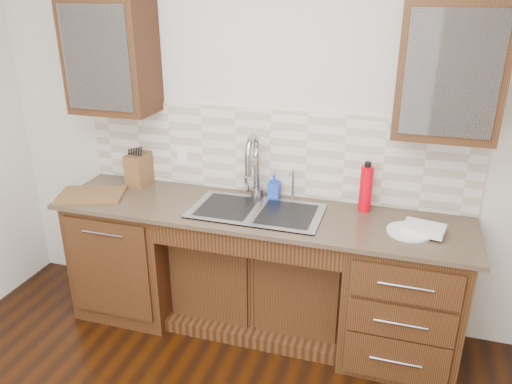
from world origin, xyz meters
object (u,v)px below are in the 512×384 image
(knife_block, at_px, (139,169))
(cutting_board, at_px, (91,195))
(soap_bottle, at_px, (274,186))
(plate, at_px, (409,232))
(water_bottle, at_px, (366,189))

(knife_block, distance_m, cutting_board, 0.39)
(soap_bottle, distance_m, plate, 0.94)
(water_bottle, relative_size, knife_block, 1.30)
(water_bottle, distance_m, plate, 0.40)
(knife_block, bearing_deg, cutting_board, -120.20)
(knife_block, bearing_deg, water_bottle, 2.73)
(soap_bottle, relative_size, knife_block, 0.72)
(cutting_board, bearing_deg, water_bottle, 9.73)
(cutting_board, bearing_deg, soap_bottle, 15.93)
(knife_block, bearing_deg, soap_bottle, 4.55)
(soap_bottle, relative_size, cutting_board, 0.38)
(plate, height_order, cutting_board, cutting_board)
(soap_bottle, xyz_separation_m, plate, (0.90, -0.28, -0.08))
(plate, distance_m, cutting_board, 2.10)
(soap_bottle, distance_m, cutting_board, 1.26)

